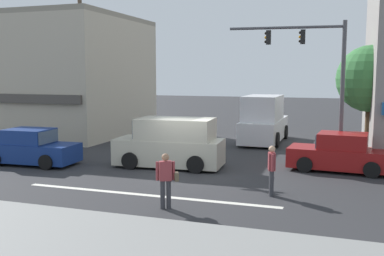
% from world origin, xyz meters
% --- Properties ---
extents(ground_plane, '(120.00, 120.00, 0.00)m').
position_xyz_m(ground_plane, '(0.00, 0.00, 0.00)').
color(ground_plane, '#2B2B2D').
extents(lane_marking_stripe, '(9.00, 0.24, 0.01)m').
position_xyz_m(lane_marking_stripe, '(0.00, -3.50, 0.00)').
color(lane_marking_stripe, silver).
rests_on(lane_marking_stripe, ground).
extents(sidewalk_curb, '(40.00, 5.00, 0.16)m').
position_xyz_m(sidewalk_curb, '(0.00, -8.50, 0.08)').
color(sidewalk_curb, gray).
rests_on(sidewalk_curb, ground).
extents(building_left_block, '(10.35, 9.72, 7.67)m').
position_xyz_m(building_left_block, '(-12.20, 9.03, 3.83)').
color(building_left_block, '#B7AD99').
rests_on(building_left_block, ground).
extents(street_tree, '(3.18, 3.18, 5.35)m').
position_xyz_m(street_tree, '(7.25, 6.26, 3.74)').
color(street_tree, '#4C3823').
rests_on(street_tree, ground).
extents(utility_pole_near_left, '(1.40, 0.22, 8.72)m').
position_xyz_m(utility_pole_near_left, '(-7.43, 4.54, 4.51)').
color(utility_pole_near_left, brown).
rests_on(utility_pole_near_left, ground).
extents(traffic_light_mast, '(4.88, 0.58, 6.20)m').
position_xyz_m(traffic_light_mast, '(5.04, 3.16, 4.18)').
color(traffic_light_mast, '#47474C').
rests_on(traffic_light_mast, ground).
extents(sedan_parked_curbside, '(4.22, 2.12, 1.58)m').
position_xyz_m(sedan_parked_curbside, '(6.04, 2.47, 0.71)').
color(sedan_parked_curbside, maroon).
rests_on(sedan_parked_curbside, ground).
extents(van_crossing_center, '(4.70, 2.24, 2.11)m').
position_xyz_m(van_crossing_center, '(-0.86, 1.00, 1.01)').
color(van_crossing_center, '#B7B29E').
rests_on(van_crossing_center, ground).
extents(box_truck_crossing_rightbound, '(2.29, 5.62, 2.75)m').
position_xyz_m(box_truck_crossing_rightbound, '(1.72, 9.15, 1.25)').
color(box_truck_crossing_rightbound, silver).
rests_on(box_truck_crossing_rightbound, ground).
extents(sedan_crossing_leftbound, '(4.18, 2.04, 1.58)m').
position_xyz_m(sedan_crossing_leftbound, '(-6.95, -0.44, 0.71)').
color(sedan_crossing_leftbound, navy).
rests_on(sedan_crossing_leftbound, ground).
extents(pedestrian_foreground_with_bag, '(0.68, 0.44, 1.67)m').
position_xyz_m(pedestrian_foreground_with_bag, '(1.20, -4.67, 0.95)').
color(pedestrian_foreground_with_bag, '#333338').
rests_on(pedestrian_foreground_with_bag, ground).
extents(pedestrian_mid_crossing, '(0.30, 0.56, 1.67)m').
position_xyz_m(pedestrian_mid_crossing, '(3.94, -2.23, 0.95)').
color(pedestrian_mid_crossing, '#333338').
rests_on(pedestrian_mid_crossing, ground).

